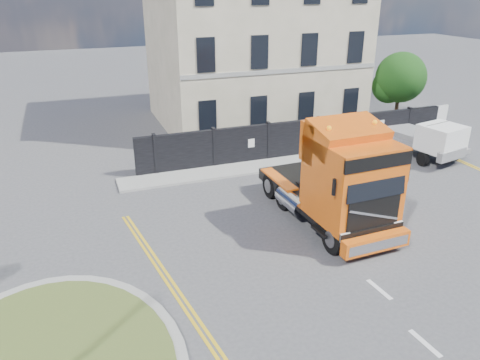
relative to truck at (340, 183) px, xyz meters
name	(u,v)px	position (x,y,z in m)	size (l,w,h in m)	color
ground	(265,260)	(-3.52, -1.16, -1.89)	(120.00, 120.00, 0.00)	#424244
hoarding_fence	(311,137)	(3.03, 7.84, -0.89)	(18.80, 0.25, 2.00)	black
georgian_building	(252,33)	(2.48, 15.34, 3.89)	(12.30, 10.30, 12.80)	beige
tree	(398,80)	(10.86, 10.94, 1.16)	(3.20, 3.20, 4.80)	#382619
pavement_far	(309,160)	(2.48, 6.94, -1.83)	(20.00, 1.60, 0.12)	gray
truck	(340,183)	(0.00, 0.00, 0.00)	(2.86, 7.11, 4.21)	black
flatbed_pickup	(432,140)	(8.65, 4.83, -0.78)	(2.91, 5.27, 2.06)	slate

